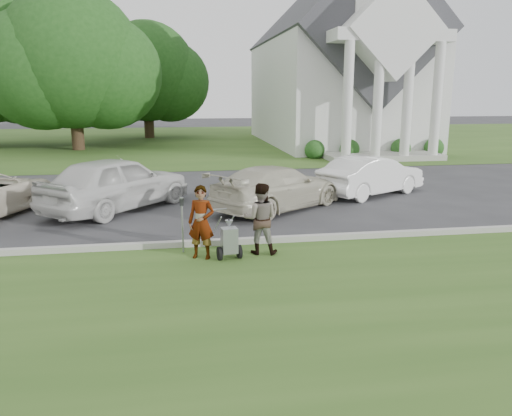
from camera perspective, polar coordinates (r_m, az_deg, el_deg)
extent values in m
plane|color=#333335|center=(11.41, 1.40, -4.85)|extent=(120.00, 120.00, 0.00)
cube|color=#31531C|center=(8.67, 5.09, -10.84)|extent=(80.00, 7.00, 0.01)
cube|color=#31531C|center=(37.89, -6.15, 7.68)|extent=(80.00, 30.00, 0.01)
cube|color=#9E9E93|center=(11.91, 0.91, -3.71)|extent=(80.00, 0.18, 0.15)
cube|color=white|center=(36.38, 8.66, 12.90)|extent=(9.00, 16.00, 7.00)
cube|color=#38383D|center=(36.54, 8.85, 18.40)|extent=(9.19, 17.00, 9.19)
cube|color=#9E9E93|center=(27.95, 14.16, 5.76)|extent=(6.20, 2.60, 0.30)
cylinder|color=white|center=(25.95, 10.42, 11.73)|extent=(0.50, 0.50, 6.00)
cylinder|color=white|center=(26.52, 13.75, 11.60)|extent=(0.50, 0.50, 6.00)
cylinder|color=white|center=(27.18, 16.92, 11.44)|extent=(0.50, 0.50, 6.00)
cylinder|color=white|center=(27.91, 19.94, 11.25)|extent=(0.50, 0.50, 6.00)
cube|color=white|center=(27.70, 15.07, 18.42)|extent=(6.20, 2.00, 0.60)
cube|color=white|center=(27.74, 15.11, 19.03)|extent=(5.09, 2.20, 5.09)
sphere|color=#1E4C19|center=(27.59, 6.72, 6.61)|extent=(1.10, 1.10, 1.10)
sphere|color=#1E4C19|center=(28.20, 10.66, 6.61)|extent=(1.10, 1.10, 1.10)
sphere|color=#1E4C19|center=(29.35, 16.21, 6.56)|extent=(1.10, 1.10, 1.10)
sphere|color=#1E4C19|center=(30.25, 19.67, 6.50)|extent=(1.10, 1.10, 1.10)
cylinder|color=#332316|center=(33.27, -19.79, 9.01)|extent=(0.76, 0.76, 3.20)
sphere|color=#1C4716|center=(33.28, -20.33, 15.73)|extent=(8.40, 8.40, 8.40)
sphere|color=#1C4716|center=(33.25, -16.81, 14.53)|extent=(6.89, 6.89, 6.89)
sphere|color=#1C4716|center=(33.30, -23.26, 14.40)|extent=(7.22, 7.22, 7.22)
sphere|color=#1C4716|center=(37.36, -25.43, 14.46)|extent=(7.54, 7.54, 7.54)
cylinder|color=#332316|center=(40.77, -12.15, 9.95)|extent=(0.76, 0.76, 3.00)
sphere|color=#1C4716|center=(40.75, -12.40, 14.99)|extent=(7.60, 7.60, 7.60)
sphere|color=#1C4716|center=(40.98, -9.87, 14.02)|extent=(6.23, 6.23, 6.23)
sphere|color=#1C4716|center=(40.54, -14.59, 14.09)|extent=(6.54, 6.54, 6.54)
cylinder|color=black|center=(10.73, -4.19, -5.22)|extent=(0.11, 0.31, 0.30)
cylinder|color=black|center=(10.84, -1.92, -5.01)|extent=(0.11, 0.31, 0.30)
cylinder|color=#2D2D33|center=(10.78, -3.05, -5.11)|extent=(0.50, 0.11, 0.04)
cube|color=gray|center=(10.70, -3.07, -3.71)|extent=(0.37, 0.32, 0.55)
cone|color=gray|center=(10.60, -3.09, -1.83)|extent=(0.19, 0.19, 0.16)
cylinder|color=#2D2D33|center=(10.58, -3.10, -1.41)|extent=(0.04, 0.04, 0.06)
cylinder|color=gray|center=(11.05, -4.42, -1.86)|extent=(0.14, 0.73, 0.53)
cylinder|color=gray|center=(11.12, -3.01, -1.75)|extent=(0.14, 0.73, 0.53)
cylinder|color=gray|center=(11.36, -4.17, -0.13)|extent=(0.32, 0.08, 0.03)
imported|color=#999999|center=(10.70, -6.27, -1.71)|extent=(0.68, 0.56, 1.59)
imported|color=#999999|center=(10.97, 0.49, -1.29)|extent=(0.88, 0.75, 1.58)
cylinder|color=gray|center=(11.20, -8.39, -2.41)|extent=(0.04, 0.04, 1.10)
cube|color=#2D2D33|center=(11.06, -8.49, 0.70)|extent=(0.09, 0.06, 0.16)
cylinder|color=gray|center=(11.04, -8.51, 1.12)|extent=(0.08, 0.08, 0.03)
imported|color=silver|center=(15.70, -15.63, 2.78)|extent=(4.71, 5.02, 1.68)
imported|color=beige|center=(15.27, 2.43, 2.35)|extent=(4.85, 4.29, 1.35)
imported|color=white|center=(17.90, 13.05, 3.65)|extent=(4.35, 3.29, 1.37)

